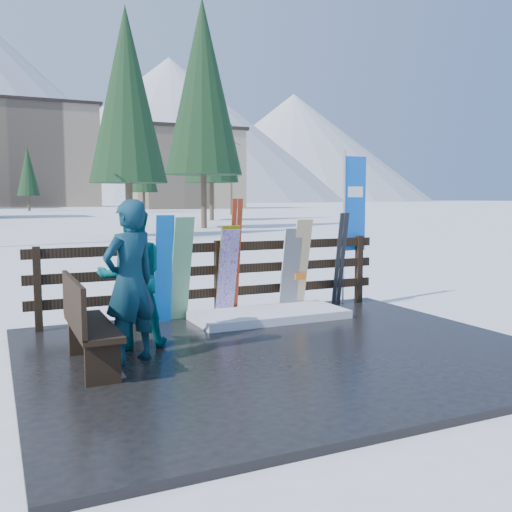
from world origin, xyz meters
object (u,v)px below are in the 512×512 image
rental_flag (352,209)px  person_front (130,281)px  bench (85,321)px  snowboard_1 (181,269)px  snowboard_3 (227,273)px  snowboard_0 (164,269)px  snowboard_5 (300,265)px  snowboard_2 (227,271)px  snowboard_4 (291,270)px  person_back (132,277)px

rental_flag → person_front: (-4.26, -2.00, -0.71)m
bench → person_front: bearing=9.5°
snowboard_1 → bench: bearing=-131.8°
snowboard_3 → rental_flag: bearing=6.4°
person_front → snowboard_3: bearing=-160.1°
rental_flag → snowboard_3: bearing=-173.6°
snowboard_3 → snowboard_0: bearing=-180.0°
snowboard_5 → rental_flag: bearing=13.0°
snowboard_2 → snowboard_3: bearing=0.0°
snowboard_0 → snowboard_4: 2.06m
snowboard_5 → person_front: (-3.10, -1.73, 0.16)m
snowboard_3 → snowboard_4: snowboard_3 is taller
snowboard_0 → snowboard_5: bearing=0.0°
snowboard_3 → snowboard_4: size_ratio=1.02×
snowboard_1 → rental_flag: rental_flag is taller
person_front → snowboard_5: bearing=-174.1°
snowboard_4 → rental_flag: bearing=11.4°
snowboard_0 → snowboard_4: size_ratio=1.18×
person_front → person_back: bearing=-127.9°
bench → snowboard_3: bearing=37.8°
snowboard_3 → snowboard_4: bearing=-0.0°
snowboard_2 → person_back: 2.03m
snowboard_2 → snowboard_5: bearing=0.0°
snowboard_5 → person_front: size_ratio=0.84×
bench → person_back: (0.66, 0.70, 0.33)m
snowboard_2 → snowboard_0: bearing=180.0°
bench → snowboard_4: (3.42, 1.82, 0.15)m
rental_flag → bench: bearing=-156.3°
snowboard_1 → person_back: person_back is taller
snowboard_4 → person_back: person_back is taller
rental_flag → snowboard_0: bearing=-175.5°
snowboard_3 → rental_flag: 2.60m
person_front → snowboard_0: bearing=-139.8°
snowboard_5 → person_front: bearing=-150.7°
snowboard_1 → person_front: size_ratio=0.89×
person_front → person_back: 0.64m
snowboard_0 → snowboard_1: 0.26m
person_front → person_back: (0.16, 0.62, -0.04)m
snowboard_3 → rental_flag: (2.41, 0.27, 0.93)m
bench → snowboard_3: (2.34, 1.82, 0.16)m
snowboard_1 → snowboard_3: (0.72, 0.00, -0.10)m
snowboard_1 → person_front: person_front is taller
snowboard_4 → snowboard_0: bearing=180.0°
bench → person_front: 0.63m
rental_flag → person_back: size_ratio=1.53×
snowboard_0 → person_front: size_ratio=0.89×
snowboard_4 → person_front: 3.41m
snowboard_4 → person_front: person_front is taller
snowboard_2 → snowboard_3: size_ratio=1.04×
snowboard_0 → snowboard_2: (0.98, 0.00, -0.08)m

